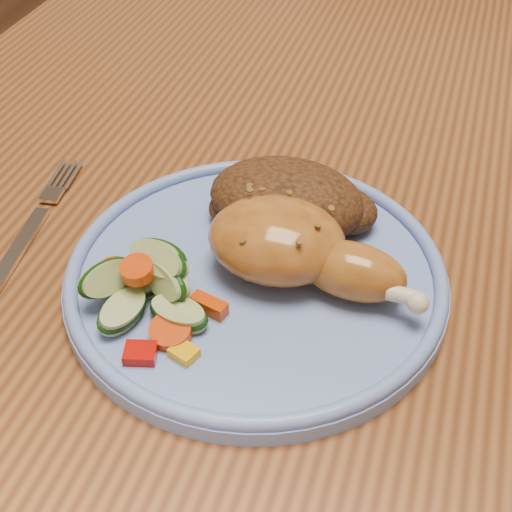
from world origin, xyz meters
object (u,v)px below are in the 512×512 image
object	(u,v)px
chair_far	(421,105)
plate	(256,279)
dining_table	(355,273)
fork	(30,230)

from	to	relation	value
chair_far	plate	xyz separation A→B (m)	(-0.05, -0.75, 0.26)
dining_table	fork	xyz separation A→B (m)	(-0.23, -0.12, 0.09)
dining_table	fork	distance (m)	0.28
dining_table	chair_far	xyz separation A→B (m)	(0.00, 0.63, -0.17)
chair_far	plate	bearing A→B (deg)	-94.04
dining_table	plate	size ratio (longest dim) A/B	5.31
chair_far	fork	world-z (taller)	chair_far
dining_table	fork	size ratio (longest dim) A/B	9.33
chair_far	fork	distance (m)	0.82
fork	chair_far	bearing A→B (deg)	72.66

